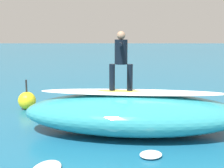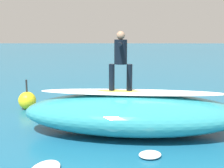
{
  "view_description": "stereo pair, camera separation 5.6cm",
  "coord_description": "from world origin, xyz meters",
  "px_view_note": "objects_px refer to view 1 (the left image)",
  "views": [
    {
      "loc": [
        1.14,
        10.92,
        3.01
      ],
      "look_at": [
        1.15,
        -0.27,
        1.09
      ],
      "focal_mm": 50.84,
      "sensor_mm": 36.0,
      "label": 1
    },
    {
      "loc": [
        1.09,
        10.92,
        3.01
      ],
      "look_at": [
        1.15,
        -0.27,
        1.09
      ],
      "focal_mm": 50.84,
      "sensor_mm": 36.0,
      "label": 2
    }
  ],
  "objects_px": {
    "surfboard_paddling": "(106,99)",
    "buoy_marker": "(27,100)",
    "surfer_riding": "(121,56)",
    "surfboard_riding": "(121,92)",
    "surfer_paddling": "(103,96)"
  },
  "relations": [
    {
      "from": "surfboard_paddling",
      "to": "buoy_marker",
      "type": "distance_m",
      "value": 3.38
    },
    {
      "from": "surfboard_paddling",
      "to": "buoy_marker",
      "type": "xyz_separation_m",
      "value": [
        3.0,
        1.53,
        0.3
      ]
    },
    {
      "from": "surfboard_paddling",
      "to": "surfer_paddling",
      "type": "distance_m",
      "value": 0.21
    },
    {
      "from": "surfboard_riding",
      "to": "buoy_marker",
      "type": "bearing_deg",
      "value": -34.38
    },
    {
      "from": "buoy_marker",
      "to": "surfboard_riding",
      "type": "bearing_deg",
      "value": 141.3
    },
    {
      "from": "surfboard_riding",
      "to": "buoy_marker",
      "type": "relative_size",
      "value": 1.74
    },
    {
      "from": "surfer_riding",
      "to": "buoy_marker",
      "type": "xyz_separation_m",
      "value": [
        3.52,
        -2.82,
        -1.92
      ]
    },
    {
      "from": "surfer_riding",
      "to": "surfboard_paddling",
      "type": "height_order",
      "value": "surfer_riding"
    },
    {
      "from": "surfboard_paddling",
      "to": "surfer_paddling",
      "type": "relative_size",
      "value": 1.3
    },
    {
      "from": "surfboard_riding",
      "to": "surfer_paddling",
      "type": "xyz_separation_m",
      "value": [
        0.64,
        -4.35,
        -1.02
      ]
    },
    {
      "from": "surfer_riding",
      "to": "surfboard_paddling",
      "type": "xyz_separation_m",
      "value": [
        0.52,
        -4.35,
        -2.22
      ]
    },
    {
      "from": "surfer_riding",
      "to": "surfboard_riding",
      "type": "bearing_deg",
      "value": 94.32
    },
    {
      "from": "buoy_marker",
      "to": "surfer_paddling",
      "type": "bearing_deg",
      "value": -151.9
    },
    {
      "from": "surfer_paddling",
      "to": "buoy_marker",
      "type": "distance_m",
      "value": 3.26
    },
    {
      "from": "surfboard_riding",
      "to": "surfer_paddling",
      "type": "distance_m",
      "value": 4.52
    }
  ]
}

